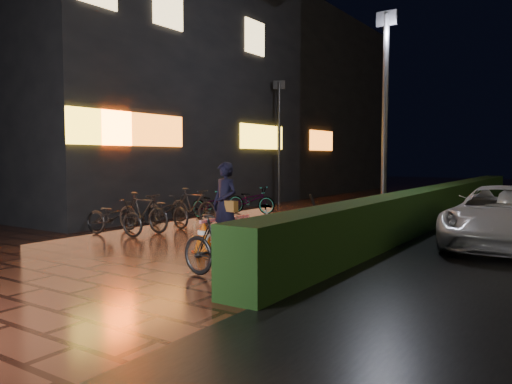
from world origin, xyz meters
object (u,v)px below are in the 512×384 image
Objects in this scene: traffic_barrier at (225,233)px; cyclist at (227,218)px; cart_assembly at (325,214)px; van at (505,216)px.

cyclist is at bearing -47.35° from traffic_barrier.
traffic_barrier is at bearing -109.12° from cart_assembly.
cyclist is at bearing -103.68° from cart_assembly.
traffic_barrier is (-0.22, 0.24, -0.33)m from cyclist.
van is 2.54× the size of cyclist.
van is 4.54× the size of cart_assembly.
cyclist is 1.78× the size of cart_assembly.
van is 5.75m from traffic_barrier.
van is at bearing 35.44° from traffic_barrier.
cart_assembly is at bearing 76.32° from cyclist.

